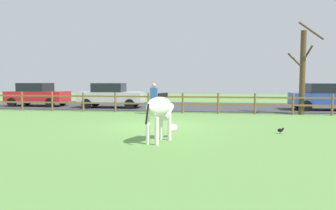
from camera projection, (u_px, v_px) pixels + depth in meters
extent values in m
plane|color=#5B8C42|center=(158.00, 126.00, 12.31)|extent=(60.00, 60.00, 0.00)
cube|color=#38383D|center=(183.00, 106.00, 21.48)|extent=(28.00, 7.40, 0.05)
cylinder|color=brown|center=(22.00, 101.00, 18.57)|extent=(0.11, 0.11, 1.11)
cylinder|color=brown|center=(52.00, 102.00, 18.28)|extent=(0.11, 0.11, 1.11)
cylinder|color=brown|center=(83.00, 102.00, 18.00)|extent=(0.11, 0.11, 1.11)
cylinder|color=brown|center=(115.00, 102.00, 17.71)|extent=(0.11, 0.11, 1.11)
cylinder|color=brown|center=(149.00, 103.00, 17.42)|extent=(0.11, 0.11, 1.11)
cylinder|color=brown|center=(183.00, 103.00, 17.13)|extent=(0.11, 0.11, 1.11)
cylinder|color=brown|center=(218.00, 103.00, 16.84)|extent=(0.11, 0.11, 1.11)
cylinder|color=brown|center=(255.00, 104.00, 16.56)|extent=(0.11, 0.11, 1.11)
cylinder|color=brown|center=(293.00, 104.00, 16.27)|extent=(0.11, 0.11, 1.11)
cylinder|color=brown|center=(332.00, 105.00, 15.98)|extent=(0.11, 0.11, 1.11)
cube|color=brown|center=(166.00, 104.00, 17.28)|extent=(20.98, 0.06, 0.09)
cube|color=brown|center=(166.00, 97.00, 17.25)|extent=(20.98, 0.06, 0.09)
cylinder|color=#513A23|center=(303.00, 73.00, 16.25)|extent=(0.28, 0.28, 4.33)
cylinder|color=#513A23|center=(311.00, 31.00, 15.45)|extent=(1.33, 0.49, 0.87)
cylinder|color=#513A23|center=(306.00, 56.00, 16.37)|extent=(0.58, 0.56, 1.04)
cylinder|color=#513A23|center=(294.00, 59.00, 16.09)|extent=(0.48, 1.03, 0.73)
ellipsoid|color=white|center=(159.00, 107.00, 9.00)|extent=(0.83, 1.33, 0.56)
cylinder|color=white|center=(161.00, 127.00, 9.47)|extent=(0.11, 0.11, 0.78)
cylinder|color=white|center=(170.00, 127.00, 9.35)|extent=(0.11, 0.11, 0.78)
cylinder|color=white|center=(148.00, 130.00, 8.76)|extent=(0.11, 0.11, 0.78)
cylinder|color=white|center=(157.00, 131.00, 8.63)|extent=(0.11, 0.11, 0.78)
cylinder|color=white|center=(167.00, 111.00, 9.49)|extent=(0.41, 0.63, 0.51)
ellipsoid|color=white|center=(173.00, 128.00, 9.90)|extent=(0.32, 0.48, 0.24)
cube|color=black|center=(163.00, 95.00, 9.20)|extent=(0.21, 0.55, 0.12)
cylinder|color=black|center=(147.00, 114.00, 8.41)|extent=(0.11, 0.20, 0.54)
cylinder|color=black|center=(280.00, 133.00, 10.53)|extent=(0.01, 0.01, 0.06)
cylinder|color=black|center=(280.00, 133.00, 10.49)|extent=(0.01, 0.01, 0.06)
ellipsoid|color=black|center=(280.00, 130.00, 10.50)|extent=(0.18, 0.10, 0.12)
sphere|color=black|center=(283.00, 129.00, 10.48)|extent=(0.07, 0.07, 0.07)
cube|color=#B7BABF|center=(112.00, 97.00, 20.05)|extent=(4.09, 1.92, 0.70)
cube|color=black|center=(109.00, 88.00, 20.02)|extent=(1.99, 1.67, 0.56)
cylinder|color=black|center=(135.00, 102.00, 20.80)|extent=(0.61, 0.21, 0.60)
cylinder|color=black|center=(130.00, 104.00, 19.11)|extent=(0.61, 0.21, 0.60)
cylinder|color=black|center=(95.00, 102.00, 21.05)|extent=(0.61, 0.21, 0.60)
cylinder|color=black|center=(86.00, 104.00, 19.37)|extent=(0.61, 0.21, 0.60)
cube|color=#2D4CAD|center=(327.00, 99.00, 18.35)|extent=(4.02, 1.75, 0.70)
cube|color=black|center=(324.00, 88.00, 18.33)|extent=(1.92, 1.59, 0.56)
cylinder|color=black|center=(298.00, 104.00, 19.41)|extent=(0.60, 0.19, 0.60)
cylinder|color=black|center=(306.00, 106.00, 17.73)|extent=(0.60, 0.19, 0.60)
cube|color=red|center=(38.00, 96.00, 21.32)|extent=(4.00, 1.71, 0.70)
cube|color=black|center=(35.00, 87.00, 21.29)|extent=(1.90, 1.57, 0.56)
cylinder|color=black|center=(63.00, 101.00, 21.97)|extent=(0.60, 0.18, 0.60)
cylinder|color=black|center=(50.00, 103.00, 20.30)|extent=(0.60, 0.18, 0.60)
cylinder|color=black|center=(27.00, 101.00, 22.39)|extent=(0.60, 0.18, 0.60)
cylinder|color=black|center=(12.00, 102.00, 20.71)|extent=(0.60, 0.18, 0.60)
cylinder|color=#232847|center=(152.00, 107.00, 16.54)|extent=(0.14, 0.14, 0.82)
cylinder|color=#232847|center=(156.00, 107.00, 16.51)|extent=(0.14, 0.14, 0.82)
cube|color=#2D569E|center=(154.00, 93.00, 16.47)|extent=(0.37, 0.23, 0.58)
sphere|color=tan|center=(154.00, 85.00, 16.44)|extent=(0.22, 0.22, 0.22)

